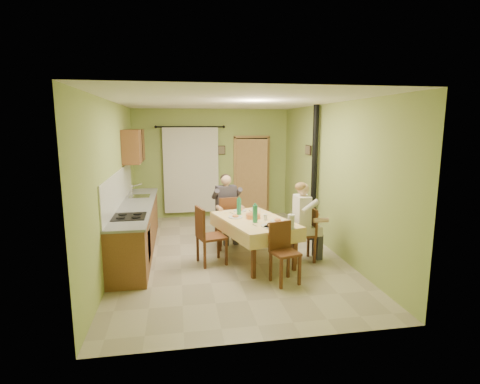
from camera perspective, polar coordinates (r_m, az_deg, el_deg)
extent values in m
cube|color=tan|center=(7.21, -1.85, -9.23)|extent=(4.00, 6.00, 0.01)
cube|color=#98AC58|center=(9.83, -4.28, 4.34)|extent=(4.00, 0.04, 2.80)
cube|color=#98AC58|center=(3.97, 3.94, -4.34)|extent=(4.00, 0.04, 2.80)
cube|color=#98AC58|center=(6.90, -18.62, 1.35)|extent=(0.04, 6.00, 2.80)
cube|color=#98AC58|center=(7.41, 13.61, 2.17)|extent=(0.04, 6.00, 2.80)
cube|color=white|center=(6.81, -1.99, 13.58)|extent=(4.00, 6.00, 0.04)
cube|color=brown|center=(7.44, -15.44, -5.43)|extent=(0.60, 3.60, 0.88)
cube|color=gray|center=(7.34, -15.61, -1.96)|extent=(0.64, 3.64, 0.04)
cube|color=white|center=(7.31, -17.95, 0.51)|extent=(0.02, 3.60, 0.66)
cube|color=silver|center=(8.11, -15.05, -0.69)|extent=(0.42, 0.42, 0.03)
cube|color=black|center=(6.36, -16.52, -3.61)|extent=(0.52, 0.56, 0.02)
cube|color=black|center=(6.46, -13.68, -7.65)|extent=(0.01, 0.55, 0.55)
cube|color=brown|center=(8.50, -15.88, 6.79)|extent=(0.35, 1.40, 0.70)
cylinder|color=black|center=(9.62, -7.60, 9.82)|extent=(1.70, 0.04, 0.04)
cube|color=silver|center=(9.71, -7.45, 3.32)|extent=(1.40, 0.06, 2.20)
cube|color=black|center=(10.01, 1.75, 2.33)|extent=(0.84, 0.03, 2.06)
cube|color=#A87946|center=(9.92, -0.78, 2.26)|extent=(0.06, 0.06, 2.12)
cube|color=#A87946|center=(10.10, 4.28, 2.37)|extent=(0.06, 0.06, 2.12)
cube|color=#A87946|center=(9.91, 1.80, 8.40)|extent=(0.96, 0.06, 0.06)
cube|color=#A87946|center=(9.86, 1.80, 2.15)|extent=(0.79, 0.31, 2.04)
cube|color=#E6C17A|center=(6.63, 2.20, -4.29)|extent=(1.43, 1.91, 0.04)
cube|color=#E6C17A|center=(5.94, 5.97, -7.16)|extent=(0.99, 0.28, 0.22)
cube|color=#E6C17A|center=(7.40, -0.82, -3.62)|extent=(0.99, 0.28, 0.22)
cube|color=#E6C17A|center=(6.45, -1.87, -5.71)|extent=(0.46, 1.65, 0.22)
cube|color=#E6C17A|center=(6.90, 5.99, -4.71)|extent=(0.46, 1.65, 0.22)
cylinder|color=white|center=(7.21, 0.00, -2.86)|extent=(0.25, 0.25, 0.02)
ellipsoid|color=#CC7233|center=(7.20, 0.00, -2.70)|extent=(0.12, 0.12, 0.05)
cylinder|color=white|center=(6.09, 4.83, -5.35)|extent=(0.25, 0.25, 0.02)
ellipsoid|color=#CC7233|center=(6.08, 4.83, -5.16)|extent=(0.12, 0.12, 0.05)
cylinder|color=white|center=(6.46, 5.78, -4.46)|extent=(0.25, 0.25, 0.02)
ellipsoid|color=#CC7233|center=(6.45, 5.78, -4.28)|extent=(0.12, 0.12, 0.05)
cylinder|color=white|center=(6.70, -0.70, -3.86)|extent=(0.25, 0.25, 0.02)
ellipsoid|color=#CC7233|center=(6.70, -0.70, -3.69)|extent=(0.12, 0.12, 0.05)
cylinder|color=orange|center=(6.66, 2.01, -3.69)|extent=(0.26, 0.26, 0.08)
cylinder|color=white|center=(6.15, 4.55, -5.17)|extent=(0.28, 0.28, 0.02)
cube|color=tan|center=(6.18, 4.45, -4.90)|extent=(0.07, 0.07, 0.03)
cube|color=tan|center=(6.19, 4.56, -4.89)|extent=(0.06, 0.04, 0.03)
cube|color=tan|center=(6.15, 4.50, -4.97)|extent=(0.07, 0.06, 0.03)
cube|color=tan|center=(6.16, 4.72, -4.96)|extent=(0.07, 0.06, 0.03)
cube|color=tan|center=(6.14, 4.52, -5.00)|extent=(0.05, 0.07, 0.03)
cube|color=tan|center=(6.14, 4.54, -5.01)|extent=(0.07, 0.07, 0.03)
cylinder|color=silver|center=(6.54, 3.89, -3.87)|extent=(0.07, 0.07, 0.10)
cylinder|color=silver|center=(7.02, 2.12, -2.88)|extent=(0.07, 0.07, 0.10)
cylinder|color=white|center=(6.04, 7.80, -4.43)|extent=(0.11, 0.11, 0.22)
cylinder|color=silver|center=(6.04, 7.81, -4.16)|extent=(0.02, 0.02, 0.30)
cube|color=#572D17|center=(7.69, -2.06, -4.25)|extent=(0.48, 0.48, 0.04)
cube|color=#572D17|center=(7.45, -1.64, -2.67)|extent=(0.42, 0.11, 0.48)
cube|color=#572D17|center=(5.79, 6.90, -9.21)|extent=(0.46, 0.46, 0.04)
cube|color=#572D17|center=(5.86, 6.08, -6.54)|extent=(0.38, 0.14, 0.43)
cube|color=#572D17|center=(6.78, 9.55, -6.39)|extent=(0.40, 0.40, 0.04)
cube|color=#572D17|center=(6.77, 11.04, -4.30)|extent=(0.04, 0.39, 0.45)
cube|color=#572D17|center=(6.56, -4.35, -6.82)|extent=(0.55, 0.55, 0.04)
cube|color=#572D17|center=(6.42, -6.11, -4.65)|extent=(0.15, 0.45, 0.52)
cube|color=#38333D|center=(7.58, -1.84, -3.85)|extent=(0.42, 0.45, 0.16)
cube|color=#38333D|center=(7.62, -2.14, -1.07)|extent=(0.43, 0.28, 0.54)
sphere|color=tan|center=(7.54, -2.14, 1.82)|extent=(0.21, 0.21, 0.21)
ellipsoid|color=black|center=(7.58, -2.23, 2.16)|extent=(0.21, 0.21, 0.16)
cube|color=silver|center=(6.79, 10.37, -5.68)|extent=(0.40, 0.36, 0.16)
cube|color=silver|center=(6.66, 9.41, -2.85)|extent=(0.22, 0.40, 0.54)
sphere|color=tan|center=(6.58, 9.60, 0.46)|extent=(0.21, 0.21, 0.21)
ellipsoid|color=olive|center=(6.56, 9.28, 0.80)|extent=(0.21, 0.21, 0.16)
cylinder|color=black|center=(7.92, 11.25, 2.76)|extent=(0.12, 0.12, 2.80)
cylinder|color=black|center=(8.17, 10.94, -5.96)|extent=(0.24, 0.24, 0.30)
cube|color=black|center=(9.80, -2.83, 6.39)|extent=(0.19, 0.03, 0.23)
cube|color=brown|center=(8.46, 10.35, 6.32)|extent=(0.03, 0.31, 0.21)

